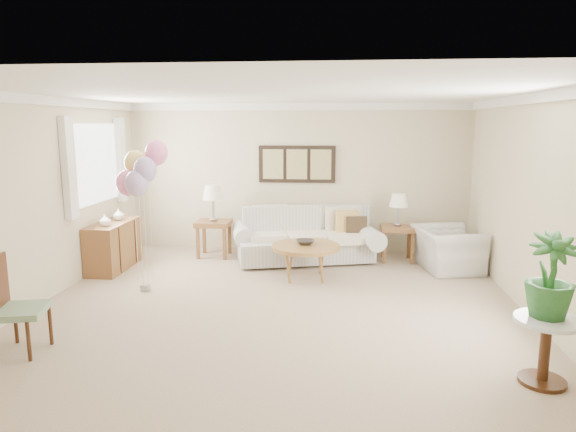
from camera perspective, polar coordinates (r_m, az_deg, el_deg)
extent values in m
plane|color=tan|center=(6.47, -1.19, -10.13)|extent=(6.00, 6.00, 0.00)
cube|color=beige|center=(9.10, 1.02, 4.22)|extent=(6.00, 0.04, 2.60)
cube|color=beige|center=(3.25, -7.59, -6.82)|extent=(6.00, 0.04, 2.60)
cube|color=beige|center=(7.15, -25.88, 1.55)|extent=(0.04, 6.00, 2.60)
cube|color=beige|center=(6.51, 26.00, 0.79)|extent=(0.04, 6.00, 2.60)
cube|color=white|center=(6.08, -1.29, 13.43)|extent=(6.00, 6.00, 0.02)
cube|color=white|center=(9.03, 1.03, 12.05)|extent=(6.00, 0.06, 0.12)
cube|color=white|center=(7.07, -26.46, 11.53)|extent=(0.06, 6.00, 0.12)
cube|color=white|center=(6.43, 26.62, 11.75)|extent=(0.06, 6.00, 0.12)
cube|color=white|center=(8.41, -20.65, 5.47)|extent=(0.04, 1.40, 1.20)
cube|color=white|center=(7.64, -23.18, 4.89)|extent=(0.10, 0.22, 1.40)
cube|color=white|center=(9.16, -18.09, 5.96)|extent=(0.10, 0.22, 1.40)
cube|color=black|center=(9.05, 1.01, 5.77)|extent=(1.35, 0.04, 0.65)
cube|color=#8C8C59|center=(9.07, -1.67, 5.78)|extent=(0.36, 0.02, 0.52)
cube|color=#8C8C59|center=(9.02, 0.99, 5.76)|extent=(0.36, 0.02, 0.52)
cube|color=#8C8C59|center=(9.00, 3.67, 5.73)|extent=(0.36, 0.02, 0.52)
cube|color=silver|center=(8.50, 1.89, -3.63)|extent=(2.33, 1.43, 0.36)
cube|color=silver|center=(8.73, 2.04, -0.60)|extent=(2.16, 0.78, 0.54)
cylinder|color=silver|center=(8.57, -5.05, -1.98)|extent=(0.54, 0.94, 0.32)
cylinder|color=silver|center=(8.44, 8.95, -2.26)|extent=(0.54, 0.94, 0.32)
cube|color=silver|center=(8.46, -2.34, -2.18)|extent=(0.76, 0.84, 0.12)
cube|color=silver|center=(8.40, 1.87, -2.27)|extent=(0.76, 0.84, 0.12)
cube|color=silver|center=(8.38, 6.13, -2.35)|extent=(0.76, 0.84, 0.12)
cube|color=#AED1E4|center=(8.60, -3.18, -0.51)|extent=(0.38, 0.12, 0.38)
cube|color=tan|center=(8.50, 6.62, -0.68)|extent=(0.38, 0.12, 0.38)
cube|color=#37291A|center=(8.45, 7.62, -1.18)|extent=(0.34, 0.10, 0.34)
cube|color=silver|center=(8.54, 1.88, -4.92)|extent=(1.98, 0.79, 0.04)
cube|color=brown|center=(8.83, -8.26, -0.80)|extent=(0.57, 0.52, 0.08)
cube|color=brown|center=(8.76, -9.98, -3.02)|extent=(0.05, 0.05, 0.54)
cube|color=brown|center=(8.65, -7.07, -3.11)|extent=(0.05, 0.05, 0.54)
cube|color=brown|center=(9.15, -9.29, -2.43)|extent=(0.05, 0.05, 0.54)
cube|color=brown|center=(9.04, -6.50, -2.51)|extent=(0.05, 0.05, 0.54)
cube|color=brown|center=(8.66, 12.09, -1.32)|extent=(0.54, 0.49, 0.08)
cube|color=brown|center=(8.51, 10.70, -3.52)|extent=(0.05, 0.05, 0.51)
cube|color=brown|center=(8.56, 13.60, -3.55)|extent=(0.05, 0.05, 0.51)
cube|color=brown|center=(8.89, 10.48, -2.92)|extent=(0.05, 0.05, 0.51)
cube|color=brown|center=(8.94, 13.26, -2.95)|extent=(0.05, 0.05, 0.51)
cylinder|color=gray|center=(8.82, -8.27, -0.34)|extent=(0.14, 0.14, 0.06)
cylinder|color=gray|center=(8.79, -8.31, 0.84)|extent=(0.04, 0.04, 0.31)
cone|color=silver|center=(8.75, -8.35, 2.63)|extent=(0.35, 0.35, 0.25)
cylinder|color=gray|center=(8.65, 12.10, -0.89)|extent=(0.12, 0.12, 0.05)
cylinder|color=gray|center=(8.62, 12.14, 0.16)|extent=(0.04, 0.04, 0.27)
cone|color=silver|center=(8.58, 12.20, 1.74)|extent=(0.30, 0.30, 0.21)
cylinder|color=#A4783C|center=(7.51, 1.98, -3.44)|extent=(1.00, 1.00, 0.06)
cylinder|color=#A4783C|center=(7.79, 3.82, -4.87)|extent=(0.04, 0.04, 0.45)
cylinder|color=#A4783C|center=(7.81, 0.35, -4.80)|extent=(0.04, 0.04, 0.45)
cylinder|color=#A4783C|center=(7.36, 0.01, -5.74)|extent=(0.04, 0.04, 0.45)
cylinder|color=#A4783C|center=(7.33, 3.70, -5.83)|extent=(0.04, 0.04, 0.45)
imported|color=#292621|center=(7.53, 1.93, -2.92)|extent=(0.29, 0.29, 0.07)
imported|color=silver|center=(8.35, 17.27, -3.55)|extent=(1.06, 1.16, 0.66)
cylinder|color=silver|center=(5.03, 26.88, -10.30)|extent=(0.55, 0.55, 0.04)
cylinder|color=#3A1A0C|center=(5.13, 26.61, -13.40)|extent=(0.09, 0.09, 0.55)
cylinder|color=#3A1A0C|center=(5.25, 26.36, -16.22)|extent=(0.41, 0.41, 0.01)
imported|color=#1C4F22|center=(4.95, 27.16, -5.90)|extent=(0.43, 0.43, 0.74)
cube|color=gray|center=(5.79, -27.64, -9.34)|extent=(0.57, 0.57, 0.07)
cylinder|color=#3A1A0C|center=(5.62, -26.87, -12.34)|extent=(0.04, 0.04, 0.39)
cylinder|color=#3A1A0C|center=(6.12, -28.00, -10.63)|extent=(0.04, 0.04, 0.39)
cylinder|color=#3A1A0C|center=(5.92, -24.89, -11.05)|extent=(0.04, 0.04, 0.39)
cube|color=brown|center=(8.50, -18.78, -3.11)|extent=(0.45, 1.20, 0.74)
cube|color=#3A1A0C|center=(8.24, -19.60, -3.58)|extent=(0.46, 0.02, 0.70)
cube|color=#3A1A0C|center=(8.77, -17.95, -2.68)|extent=(0.46, 0.02, 0.70)
imported|color=white|center=(8.14, -19.67, -0.44)|extent=(0.22, 0.22, 0.18)
imported|color=silver|center=(8.58, -18.31, 0.16)|extent=(0.23, 0.23, 0.18)
cube|color=gray|center=(7.34, -15.57, -7.67)|extent=(0.11, 0.11, 0.08)
ellipsoid|color=pink|center=(7.06, -17.43, 3.54)|extent=(0.30, 0.30, 0.34)
cylinder|color=silver|center=(7.18, -16.46, -2.67)|extent=(0.01, 0.01, 1.23)
ellipsoid|color=#B396CE|center=(6.90, -15.58, 5.00)|extent=(0.30, 0.30, 0.34)
cylinder|color=silver|center=(7.09, -15.55, -2.04)|extent=(0.01, 0.01, 1.41)
ellipsoid|color=#ECD46B|center=(7.18, -16.61, 5.68)|extent=(0.30, 0.30, 0.34)
cylinder|color=silver|center=(7.22, -16.06, -1.56)|extent=(0.01, 0.01, 1.48)
ellipsoid|color=pink|center=(7.04, -14.41, 6.85)|extent=(0.30, 0.30, 0.34)
cylinder|color=silver|center=(7.14, -14.98, -1.07)|extent=(0.01, 0.01, 1.62)
ellipsoid|color=#B396CE|center=(6.88, -16.48, 3.53)|extent=(0.30, 0.30, 0.34)
cylinder|color=silver|center=(7.09, -15.99, -2.75)|extent=(0.01, 0.01, 1.24)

